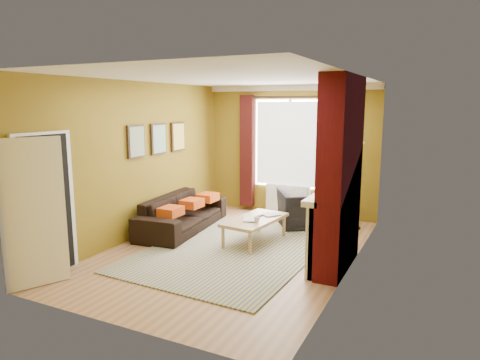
# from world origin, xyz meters

# --- Properties ---
(ground) EXTENTS (5.50, 5.50, 0.00)m
(ground) POSITION_xyz_m (0.00, 0.00, 0.00)
(ground) COLOR #926642
(ground) RESTS_ON ground
(room_walls) EXTENTS (3.82, 5.54, 2.83)m
(room_walls) POSITION_xyz_m (0.63, 0.28, 1.38)
(room_walls) COLOR olive
(room_walls) RESTS_ON ground
(striped_rug) EXTENTS (2.71, 3.66, 0.02)m
(striped_rug) POSITION_xyz_m (0.00, -0.04, 0.01)
(striped_rug) COLOR #305B86
(striped_rug) RESTS_ON ground
(sofa) EXTENTS (1.12, 2.36, 0.67)m
(sofa) POSITION_xyz_m (-1.42, 0.64, 0.33)
(sofa) COLOR black
(sofa) RESTS_ON ground
(armchair) EXTENTS (1.45, 1.41, 0.72)m
(armchair) POSITION_xyz_m (0.70, 1.88, 0.36)
(armchair) COLOR black
(armchair) RESTS_ON ground
(coffee_table) EXTENTS (0.82, 1.39, 0.44)m
(coffee_table) POSITION_xyz_m (0.16, 0.53, 0.39)
(coffee_table) COLOR tan
(coffee_table) RESTS_ON ground
(wicker_stool) EXTENTS (0.41, 0.41, 0.38)m
(wicker_stool) POSITION_xyz_m (0.83, 2.31, 0.19)
(wicker_stool) COLOR olive
(wicker_stool) RESTS_ON ground
(floor_lamp) EXTENTS (0.31, 0.31, 1.69)m
(floor_lamp) POSITION_xyz_m (1.55, 2.17, 1.33)
(floor_lamp) COLOR black
(floor_lamp) RESTS_ON ground
(book_a) EXTENTS (0.33, 0.37, 0.03)m
(book_a) POSITION_xyz_m (0.03, 0.32, 0.45)
(book_a) COLOR #999999
(book_a) RESTS_ON coffee_table
(book_b) EXTENTS (0.35, 0.37, 0.02)m
(book_b) POSITION_xyz_m (0.25, 0.91, 0.45)
(book_b) COLOR #999999
(book_b) RESTS_ON coffee_table
(mug) EXTENTS (0.15, 0.15, 0.10)m
(mug) POSITION_xyz_m (0.30, 0.28, 0.49)
(mug) COLOR #999999
(mug) RESTS_ON coffee_table
(tv_remote) EXTENTS (0.07, 0.17, 0.02)m
(tv_remote) POSITION_xyz_m (0.19, 0.74, 0.45)
(tv_remote) COLOR black
(tv_remote) RESTS_ON coffee_table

